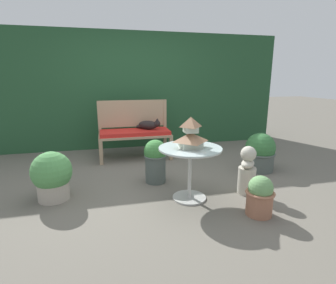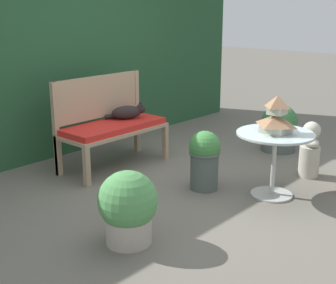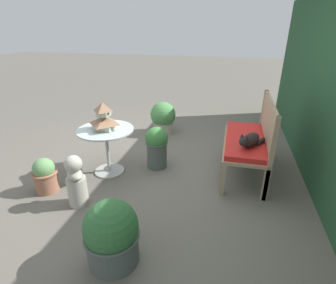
# 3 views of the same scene
# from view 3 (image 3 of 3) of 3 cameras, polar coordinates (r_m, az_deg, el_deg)

# --- Properties ---
(ground) EXTENTS (30.00, 30.00, 0.00)m
(ground) POSITION_cam_3_polar(r_m,az_deg,el_deg) (3.98, -2.53, -5.01)
(ground) COLOR #666056
(garden_bench) EXTENTS (1.30, 0.56, 0.53)m
(garden_bench) POSITION_cam_3_polar(r_m,az_deg,el_deg) (3.75, 16.36, -0.16)
(garden_bench) COLOR tan
(garden_bench) RESTS_ON ground
(bench_backrest) EXTENTS (1.30, 0.06, 1.06)m
(bench_backrest) POSITION_cam_3_polar(r_m,az_deg,el_deg) (3.67, 20.91, 3.58)
(bench_backrest) COLOR tan
(bench_backrest) RESTS_ON ground
(cat) EXTENTS (0.42, 0.37, 0.21)m
(cat) POSITION_cam_3_polar(r_m,az_deg,el_deg) (3.44, 17.42, 0.40)
(cat) COLOR black
(cat) RESTS_ON garden_bench
(patio_table) EXTENTS (0.76, 0.76, 0.66)m
(patio_table) POSITION_cam_3_polar(r_m,az_deg,el_deg) (3.67, -13.30, 0.76)
(patio_table) COLOR #B7B7B2
(patio_table) RESTS_ON ground
(pagoda_birdhouse) EXTENTS (0.33, 0.33, 0.37)m
(pagoda_birdhouse) POSITION_cam_3_polar(r_m,az_deg,el_deg) (3.57, -13.75, 5.11)
(pagoda_birdhouse) COLOR #B2BCA8
(pagoda_birdhouse) RESTS_ON patio_table
(garden_bust) EXTENTS (0.30, 0.31, 0.63)m
(garden_bust) POSITION_cam_3_polar(r_m,az_deg,el_deg) (3.20, -19.37, -8.17)
(garden_bust) COLOR #B7B2A3
(garden_bust) RESTS_ON ground
(potted_plant_hedge_corner) EXTENTS (0.48, 0.48, 0.61)m
(potted_plant_hedge_corner) POSITION_cam_3_polar(r_m,az_deg,el_deg) (5.05, -1.08, 5.34)
(potted_plant_hedge_corner) COLOR #ADA393
(potted_plant_hedge_corner) RESTS_ON ground
(potted_plant_patio_mid) EXTENTS (0.49, 0.49, 0.62)m
(potted_plant_patio_mid) POSITION_cam_3_polar(r_m,az_deg,el_deg) (2.43, -12.16, -19.03)
(potted_plant_patio_mid) COLOR #4C5651
(potted_plant_patio_mid) RESTS_ON ground
(potted_plant_bench_left) EXTENTS (0.31, 0.31, 0.45)m
(potted_plant_bench_left) POSITION_cam_3_polar(r_m,az_deg,el_deg) (3.64, -25.19, -6.53)
(potted_plant_bench_left) COLOR #9E664C
(potted_plant_bench_left) RESTS_ON ground
(potted_plant_table_near) EXTENTS (0.33, 0.33, 0.62)m
(potted_plant_table_near) POSITION_cam_3_polar(r_m,az_deg,el_deg) (3.79, -2.47, -0.89)
(potted_plant_table_near) COLOR #4C5651
(potted_plant_table_near) RESTS_ON ground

